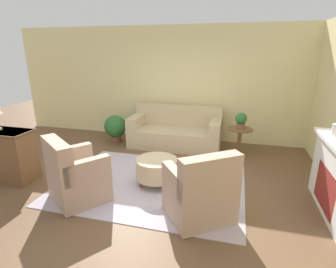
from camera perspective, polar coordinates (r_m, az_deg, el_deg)
ground_plane at (r=4.64m, az=-3.61°, el=-10.74°), size 16.00×16.00×0.00m
wall_back at (r=6.69m, az=3.45°, el=10.73°), size 9.17×0.12×2.80m
rug at (r=4.63m, az=-3.61°, el=-10.68°), size 3.13×2.33×0.01m
couch at (r=6.29m, az=1.66°, el=0.37°), size 2.14×0.92×0.93m
armchair_left at (r=4.25m, az=-19.63°, el=-8.70°), size 1.08×1.06×0.99m
armchair_right at (r=3.60m, az=7.21°, el=-12.71°), size 1.08×1.06×0.99m
ottoman_table at (r=4.50m, az=-2.47°, el=-7.45°), size 0.71×0.71×0.45m
side_table at (r=5.85m, az=15.31°, el=-0.69°), size 0.52×0.52×0.62m
dresser at (r=5.47m, az=-32.37°, el=-3.68°), size 1.18×0.49×0.91m
potted_plant_on_side_table at (r=5.75m, az=15.62°, el=2.97°), size 0.24×0.24×0.34m
potted_plant_floor at (r=6.69m, az=-11.38°, el=1.51°), size 0.55×0.55×0.68m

